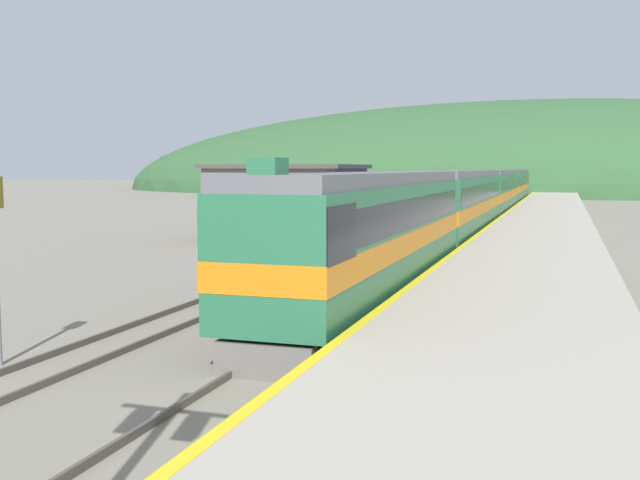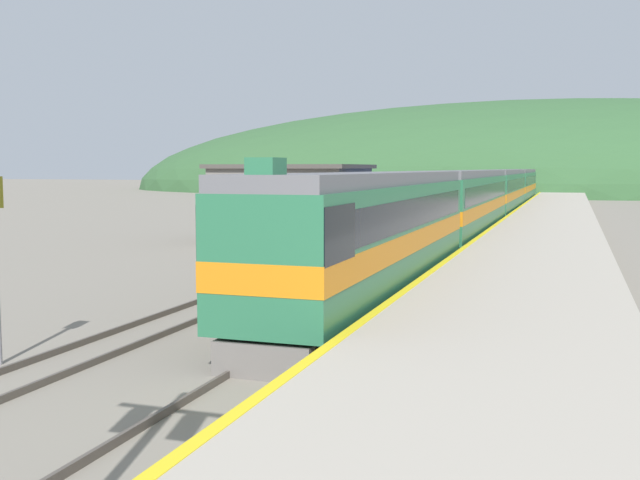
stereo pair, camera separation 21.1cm
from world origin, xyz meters
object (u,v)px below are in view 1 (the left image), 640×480
express_train_lead_car (371,233)px  carriage_fourth (512,186)px  carriage_third (495,192)px  siding_train (428,200)px  carriage_second (460,203)px

express_train_lead_car → carriage_fourth: bearing=90.0°
carriage_third → carriage_fourth: bearing=90.0°
express_train_lead_car → carriage_third: size_ratio=0.85×
express_train_lead_car → siding_train: 38.58m
carriage_third → siding_train: carriage_third is taller
carriage_second → siding_train: (-4.79, 16.23, -0.49)m
carriage_second → carriage_third: (0.00, 23.58, 0.00)m
carriage_fourth → siding_train: size_ratio=0.51×
carriage_second → carriage_third: 23.58m
carriage_second → siding_train: bearing=106.5°
carriage_fourth → siding_train: bearing=-98.8°
carriage_second → carriage_fourth: bearing=90.0°
carriage_second → express_train_lead_car: bearing=-90.0°
express_train_lead_car → carriage_second: bearing=90.0°
carriage_second → carriage_fourth: same height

